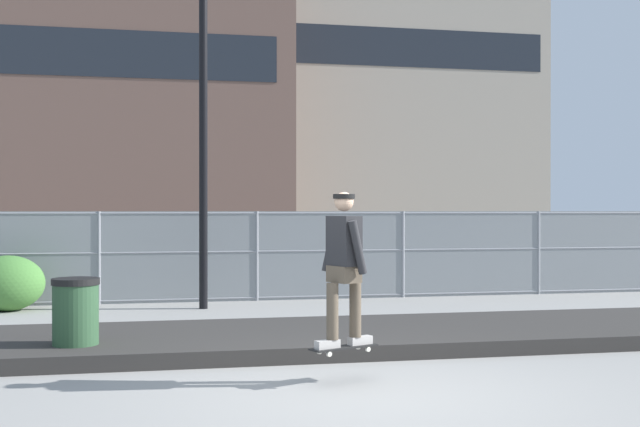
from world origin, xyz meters
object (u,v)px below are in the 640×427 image
object	(u,v)px
skateboard	(344,348)
street_lamp	(203,70)
parked_car_near	(100,254)
trash_bin	(76,319)
parked_car_far	(607,248)
shrub_left	(8,283)
skater	(344,259)
parked_car_mid	(370,251)

from	to	relation	value
skateboard	street_lamp	world-z (taller)	street_lamp
skateboard	parked_car_near	world-z (taller)	parked_car_near
trash_bin	parked_car_far	bearing A→B (deg)	35.31
parked_car_far	trash_bin	bearing A→B (deg)	-144.69
skateboard	parked_car_near	xyz separation A→B (m)	(-3.33, 11.10, 0.45)
parked_car_far	shrub_left	size ratio (longest dim) A/B	3.30
parked_car_far	trash_bin	distance (m)	15.83
skater	trash_bin	xyz separation A→B (m)	(-2.98, 1.90, -0.83)
parked_car_mid	trash_bin	distance (m)	11.19
parked_car_near	parked_car_mid	bearing A→B (deg)	0.30
skater	street_lamp	bearing A→B (deg)	99.40
skateboard	parked_car_mid	bearing A→B (deg)	73.37
parked_car_near	parked_car_far	world-z (taller)	same
skater	trash_bin	world-z (taller)	skater
parked_car_near	shrub_left	world-z (taller)	parked_car_near
shrub_left	street_lamp	bearing A→B (deg)	-5.70
parked_car_near	parked_car_mid	world-z (taller)	same
street_lamp	shrub_left	size ratio (longest dim) A/B	5.50
street_lamp	parked_car_mid	world-z (taller)	street_lamp
parked_car_far	parked_car_mid	bearing A→B (deg)	179.25
skateboard	trash_bin	xyz separation A→B (m)	(-2.98, 1.90, 0.13)
skater	parked_car_near	xyz separation A→B (m)	(-3.33, 11.10, -0.51)
parked_car_far	trash_bin	xyz separation A→B (m)	(-12.92, -9.15, -0.32)
shrub_left	parked_car_mid	bearing A→B (deg)	26.20
skateboard	shrub_left	size ratio (longest dim) A/B	0.61
parked_car_mid	skateboard	bearing A→B (deg)	-106.63
parked_car_far	skater	bearing A→B (deg)	-131.96
trash_bin	parked_car_mid	bearing A→B (deg)	55.66
street_lamp	parked_car_near	size ratio (longest dim) A/B	1.65
street_lamp	parked_car_far	size ratio (longest dim) A/B	1.66
skateboard	trash_bin	world-z (taller)	trash_bin
parked_car_near	parked_car_mid	distance (m)	6.66
skater	parked_car_far	bearing A→B (deg)	48.04
skater	parked_car_far	distance (m)	14.87
skateboard	shrub_left	bearing A→B (deg)	123.26
trash_bin	parked_car_near	bearing A→B (deg)	92.16
skater	parked_car_near	bearing A→B (deg)	106.69
parked_car_near	skater	bearing A→B (deg)	-73.31
street_lamp	trash_bin	distance (m)	6.62
parked_car_far	trash_bin	world-z (taller)	parked_car_far
shrub_left	trash_bin	xyz separation A→B (m)	(1.73, -5.28, 0.00)
skater	parked_car_near	world-z (taller)	skater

